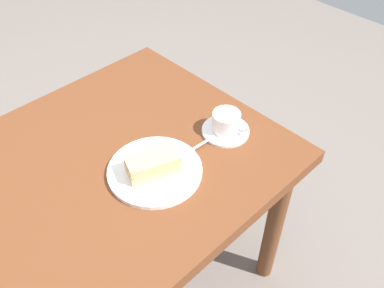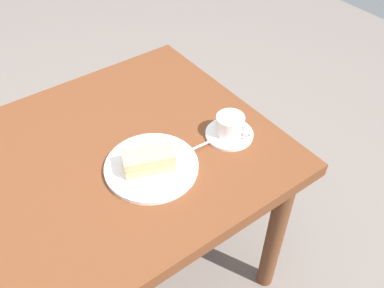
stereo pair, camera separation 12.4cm
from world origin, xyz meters
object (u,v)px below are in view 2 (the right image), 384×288
(dining_table, at_px, (62,198))
(coffee_cup, at_px, (230,125))
(sandwich_front, at_px, (149,160))
(sandwich_plate, at_px, (152,167))
(coffee_saucer, at_px, (229,134))
(spoon, at_px, (209,142))

(dining_table, bearing_deg, coffee_cup, -16.57)
(dining_table, bearing_deg, sandwich_front, -29.08)
(sandwich_plate, relative_size, sandwich_front, 1.69)
(coffee_saucer, distance_m, spoon, 0.08)
(spoon, bearing_deg, sandwich_plate, 174.12)
(dining_table, xyz_separation_m, spoon, (0.44, -0.15, 0.10))
(coffee_saucer, xyz_separation_m, spoon, (-0.08, 0.00, 0.01))
(coffee_cup, bearing_deg, spoon, 175.66)
(spoon, bearing_deg, sandwich_front, 175.14)
(dining_table, relative_size, coffee_saucer, 8.83)
(dining_table, distance_m, sandwich_plate, 0.29)
(coffee_saucer, xyz_separation_m, coffee_cup, (0.00, -0.00, 0.04))
(dining_table, relative_size, sandwich_plate, 4.89)
(dining_table, bearing_deg, coffee_saucer, -16.43)
(coffee_cup, bearing_deg, sandwich_plate, 174.57)
(sandwich_front, distance_m, coffee_saucer, 0.29)
(dining_table, relative_size, sandwich_front, 8.26)
(dining_table, height_order, sandwich_front, sandwich_front)
(coffee_saucer, relative_size, coffee_cup, 1.32)
(sandwich_front, bearing_deg, sandwich_plate, 19.76)
(dining_table, bearing_deg, sandwich_plate, -27.77)
(sandwich_plate, bearing_deg, sandwich_front, -160.24)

